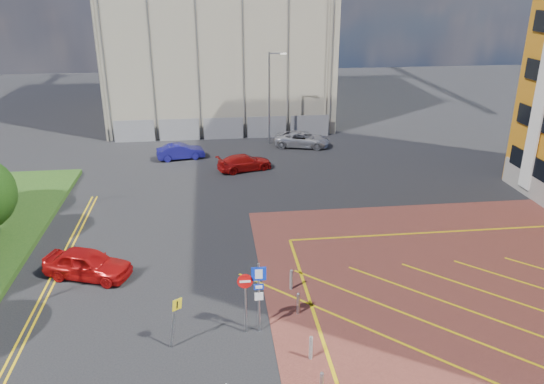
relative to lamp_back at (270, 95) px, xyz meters
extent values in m
plane|color=black|center=(-4.08, -28.00, -4.36)|extent=(140.00, 140.00, 0.00)
cylinder|color=#9EA0A8|center=(-0.08, 0.00, -0.36)|extent=(0.16, 0.16, 8.00)
cylinder|color=#9EA0A8|center=(0.52, 0.00, 3.52)|extent=(1.20, 0.10, 0.10)
cube|color=silver|center=(1.12, 0.00, 3.49)|extent=(0.50, 0.15, 0.12)
cylinder|color=#9EA0A8|center=(-3.58, -27.00, -2.76)|extent=(0.10, 0.10, 3.20)
cube|color=#0B2BC3|center=(-3.58, -27.03, -1.61)|extent=(0.60, 0.04, 0.60)
cube|color=white|center=(-3.58, -27.05, -1.61)|extent=(0.30, 0.02, 0.42)
cube|color=#0B2BC3|center=(-3.58, -27.03, -2.21)|extent=(0.40, 0.04, 0.25)
cube|color=white|center=(-3.58, -27.05, -2.21)|extent=(0.28, 0.02, 0.14)
cube|color=white|center=(-3.58, -27.03, -2.66)|extent=(0.35, 0.04, 0.35)
cylinder|color=#9EA0A8|center=(-4.13, -27.00, -3.01)|extent=(0.08, 0.08, 2.70)
cylinder|color=red|center=(-4.13, -27.03, -1.91)|extent=(0.64, 0.04, 0.64)
cube|color=white|center=(-4.13, -27.05, -1.91)|extent=(0.44, 0.02, 0.10)
cylinder|color=#9EA0A8|center=(-7.03, -27.65, -3.26)|extent=(0.41, 0.08, 2.19)
cube|color=yellow|center=(-6.81, -27.68, -2.36)|extent=(0.39, 0.39, 0.51)
cylinder|color=black|center=(-1.78, -29.00, -3.89)|extent=(0.14, 0.14, 0.90)
cylinder|color=#9EA0A8|center=(-1.78, -26.00, -3.89)|extent=(0.14, 0.14, 0.90)
cylinder|color=black|center=(-1.78, -24.00, -3.89)|extent=(0.14, 0.14, 0.90)
cube|color=#B3A892|center=(-4.08, 12.00, 6.64)|extent=(21.20, 19.20, 22.00)
cube|color=gray|center=(-3.08, 2.00, -3.36)|extent=(21.60, 0.06, 2.00)
imported|color=#B60F10|center=(-11.50, -21.69, -3.63)|extent=(4.63, 3.09, 1.47)
imported|color=navy|center=(-7.76, -3.45, -3.73)|extent=(4.00, 1.99, 1.26)
imported|color=#A40F0E|center=(-2.76, -6.81, -3.75)|extent=(4.53, 2.85, 1.22)
imported|color=#B8B8BF|center=(2.67, -1.24, -3.70)|extent=(5.19, 3.39, 1.33)
camera|label=1|loc=(-5.22, -45.31, 9.26)|focal=35.00mm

